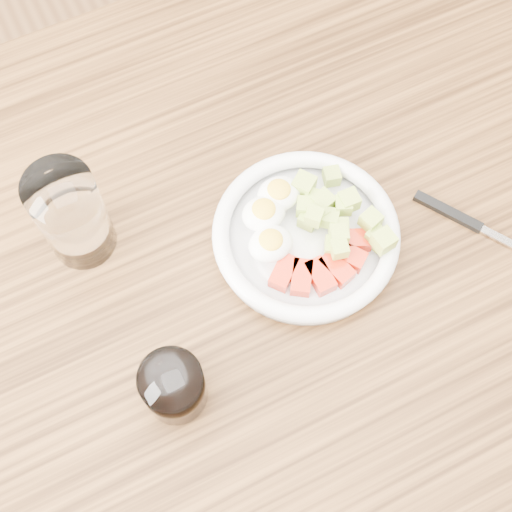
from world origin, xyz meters
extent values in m
plane|color=brown|center=(0.00, 0.00, 0.00)|extent=(4.00, 4.00, 0.00)
cube|color=brown|center=(0.65, 0.35, 0.36)|extent=(0.07, 0.07, 0.73)
cube|color=brown|center=(0.00, 0.00, 0.75)|extent=(1.50, 0.90, 0.04)
cylinder|color=white|center=(0.06, 0.01, 0.78)|extent=(0.21, 0.21, 0.01)
torus|color=white|center=(0.06, 0.01, 0.79)|extent=(0.22, 0.22, 0.02)
cube|color=red|center=(0.01, -0.02, 0.79)|extent=(0.04, 0.04, 0.02)
cube|color=red|center=(0.03, -0.03, 0.79)|extent=(0.04, 0.05, 0.02)
cube|color=red|center=(0.05, -0.04, 0.79)|extent=(0.02, 0.04, 0.02)
cube|color=red|center=(0.07, -0.04, 0.79)|extent=(0.03, 0.04, 0.02)
cube|color=red|center=(0.09, -0.03, 0.79)|extent=(0.04, 0.05, 0.02)
cube|color=red|center=(0.10, -0.02, 0.79)|extent=(0.05, 0.04, 0.02)
ellipsoid|color=white|center=(0.02, 0.05, 0.80)|extent=(0.05, 0.04, 0.03)
ellipsoid|color=yellow|center=(0.02, 0.05, 0.81)|extent=(0.03, 0.03, 0.01)
ellipsoid|color=white|center=(0.05, 0.07, 0.80)|extent=(0.05, 0.04, 0.03)
ellipsoid|color=yellow|center=(0.05, 0.07, 0.81)|extent=(0.03, 0.03, 0.01)
ellipsoid|color=white|center=(0.01, 0.02, 0.80)|extent=(0.05, 0.04, 0.03)
ellipsoid|color=yellow|center=(0.01, 0.02, 0.81)|extent=(0.03, 0.03, 0.01)
cube|color=#ABBB48|center=(0.09, 0.01, 0.80)|extent=(0.03, 0.03, 0.02)
cube|color=#ABBB48|center=(0.09, 0.04, 0.80)|extent=(0.03, 0.03, 0.02)
cube|color=#ABBB48|center=(0.08, 0.03, 0.80)|extent=(0.02, 0.02, 0.02)
cube|color=#ABBB48|center=(0.08, 0.06, 0.80)|extent=(0.03, 0.03, 0.02)
cube|color=#ABBB48|center=(0.12, -0.01, 0.81)|extent=(0.03, 0.03, 0.02)
cube|color=#ABBB48|center=(0.11, 0.02, 0.81)|extent=(0.02, 0.02, 0.02)
cube|color=#ABBB48|center=(0.07, 0.02, 0.81)|extent=(0.03, 0.03, 0.02)
cube|color=#ABBB48|center=(0.07, 0.04, 0.80)|extent=(0.03, 0.03, 0.02)
cube|color=#ABBB48|center=(0.12, -0.04, 0.81)|extent=(0.02, 0.02, 0.02)
cube|color=#ABBB48|center=(0.12, 0.07, 0.79)|extent=(0.02, 0.02, 0.02)
cube|color=#ABBB48|center=(0.07, 0.03, 0.79)|extent=(0.03, 0.03, 0.02)
cube|color=#ABBB48|center=(0.09, 0.00, 0.80)|extent=(0.03, 0.03, 0.02)
cube|color=#ABBB48|center=(0.08, 0.05, 0.80)|extent=(0.03, 0.03, 0.02)
cube|color=#ABBB48|center=(0.07, -0.02, 0.80)|extent=(0.03, 0.03, 0.02)
cube|color=#ABBB48|center=(0.08, -0.01, 0.81)|extent=(0.02, 0.02, 0.02)
cube|color=#ABBB48|center=(0.07, -0.03, 0.81)|extent=(0.02, 0.02, 0.02)
cube|color=#ABBB48|center=(0.12, -0.03, 0.80)|extent=(0.03, 0.03, 0.02)
cube|color=#ABBB48|center=(0.11, 0.02, 0.80)|extent=(0.03, 0.03, 0.02)
cube|color=black|center=(0.23, -0.03, 0.77)|extent=(0.06, 0.08, 0.01)
cube|color=silver|center=(0.26, -0.09, 0.77)|extent=(0.03, 0.05, 0.00)
cylinder|color=white|center=(-0.18, 0.13, 0.84)|extent=(0.08, 0.08, 0.13)
cylinder|color=white|center=(-0.15, -0.09, 0.81)|extent=(0.07, 0.07, 0.08)
cylinder|color=black|center=(-0.15, -0.09, 0.81)|extent=(0.06, 0.06, 0.06)
camera|label=1|loc=(-0.15, -0.27, 1.53)|focal=50.00mm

